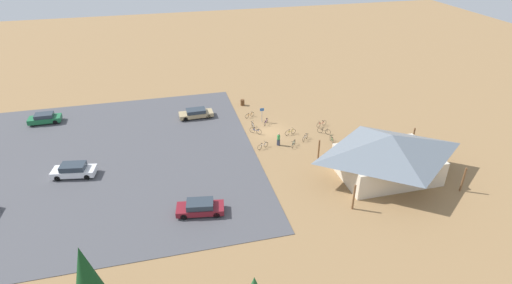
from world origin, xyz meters
The scene contains 22 objects.
ground centered at (0.00, 0.00, 0.00)m, with size 160.00×160.00×0.00m, color #937047.
parking_lot_asphalt centered at (24.65, 2.34, 0.03)m, with size 42.83×35.10×0.05m, color #4C4C51.
bike_pavilion centered at (-9.70, 13.16, 2.90)m, with size 12.78×9.56×5.11m.
trash_bin centered at (1.66, -9.40, 0.45)m, with size 0.60×0.60×0.90m, color brown.
lot_sign centered at (0.25, -3.13, 1.41)m, with size 0.56×0.08×2.20m.
pine_east centered at (19.79, 25.16, 4.52)m, with size 2.57×2.57×7.21m.
bicycle_white_yard_center centered at (1.91, -1.64, 0.39)m, with size 0.48×1.78×0.86m.
bicycle_orange_trailside centered at (1.57, -5.01, 0.34)m, with size 1.48×0.78×0.77m.
bicycle_teal_lone_east centered at (-1.88, 4.43, 0.36)m, with size 0.94×1.38×0.84m.
bicycle_blue_by_bin centered at (1.94, 0.03, 0.40)m, with size 1.35×1.26×0.88m.
bicycle_purple_near_porch centered at (-0.12, -2.29, 0.37)m, with size 0.97×1.48×0.82m.
bicycle_silver_lone_west centered at (-3.85, 3.29, 0.36)m, with size 1.19×1.20×0.80m.
bicycle_black_edge_south centered at (-6.86, 2.26, 0.39)m, with size 1.47×1.12×0.83m.
bicycle_green_edge_north centered at (-6.92, 4.75, 0.39)m, with size 0.48×1.72×0.85m.
bicycle_red_yard_left centered at (-7.38, 0.14, 0.37)m, with size 1.66×0.69×0.81m.
bicycle_yellow_yard_front centered at (-2.44, 1.42, 0.37)m, with size 1.61×0.54×0.87m.
bicycle_white_back_row centered at (2.02, 4.03, 0.36)m, with size 1.57×0.84×0.79m.
car_green_inner_stall centered at (29.70, -10.15, 0.74)m, with size 4.23×1.88×1.39m.
car_maroon_by_curb centered at (11.19, 14.79, 0.73)m, with size 4.83×2.59×1.36m.
car_white_aisle_side centered at (23.95, 4.91, 0.78)m, with size 4.89×2.65×1.49m.
car_tan_end_stall centered at (9.04, -6.77, 0.69)m, with size 4.83×2.00×1.27m.
visitor_near_lot centered at (-0.08, 3.77, 0.89)m, with size 0.39×0.40×1.71m.
Camera 1 is at (13.54, 46.39, 25.53)m, focal length 28.52 mm.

